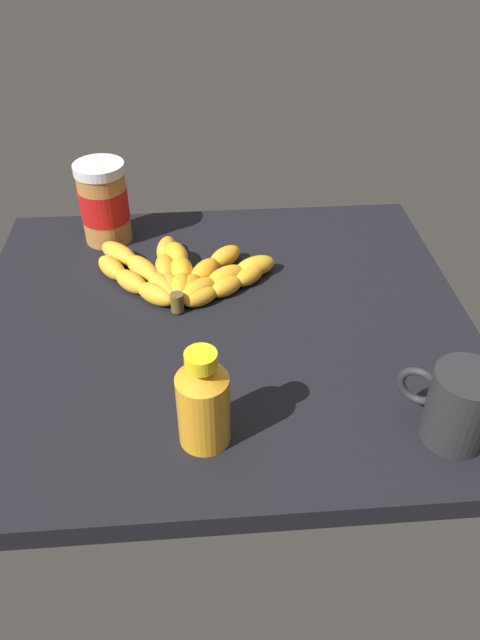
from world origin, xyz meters
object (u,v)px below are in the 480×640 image
coffee_mug (459,405)px  honey_bottle (203,401)px  banana_bunch (180,274)px  peanut_butter_jar (104,203)px

coffee_mug → honey_bottle: bearing=176.5°
banana_bunch → peanut_butter_jar: bearing=130.6°
honey_bottle → banana_bunch: bearing=95.1°
peanut_butter_jar → honey_bottle: bearing=-71.7°
banana_bunch → coffee_mug: size_ratio=2.94×
banana_bunch → honey_bottle: (2.92, -32.60, 4.49)cm
honey_bottle → peanut_butter_jar: bearing=108.3°
honey_bottle → coffee_mug: size_ratio=1.30×
banana_bunch → peanut_butter_jar: size_ratio=2.13×
peanut_butter_jar → coffee_mug: bearing=-47.6°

